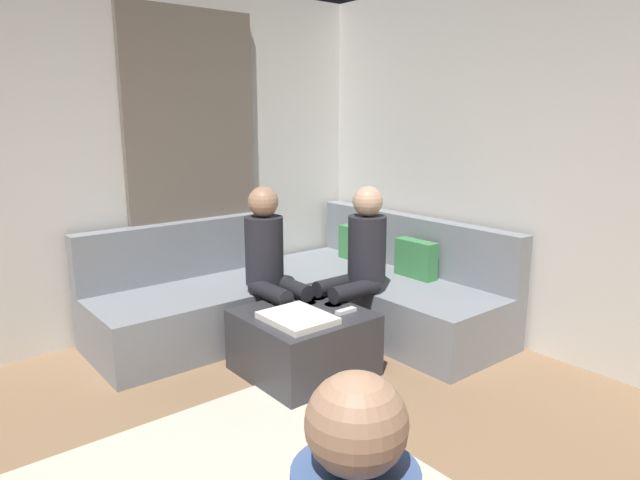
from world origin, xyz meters
name	(u,v)px	position (x,y,z in m)	size (l,w,h in m)	color
wall_left	(9,168)	(-2.94, 0.00, 1.35)	(0.12, 6.00, 2.70)	silver
curtain_panel	(194,172)	(-2.84, 1.30, 1.25)	(0.06, 1.10, 2.50)	#726659
sectional_couch	(309,295)	(-2.08, 1.88, 0.28)	(2.10, 2.55, 0.87)	gray
ottoman	(303,342)	(-1.49, 1.37, 0.21)	(0.76, 0.76, 0.42)	#333338
folded_blanket	(298,318)	(-1.39, 1.25, 0.44)	(0.44, 0.36, 0.04)	white
coffee_mug	(304,292)	(-1.71, 1.55, 0.47)	(0.08, 0.08, 0.10)	#334C72
game_remote	(346,311)	(-1.31, 1.59, 0.43)	(0.05, 0.15, 0.02)	white
person_on_couch_back	(357,261)	(-1.58, 1.93, 0.66)	(0.30, 0.60, 1.20)	black
person_on_couch_side	(272,263)	(-1.93, 1.43, 0.66)	(0.60, 0.30, 1.20)	black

